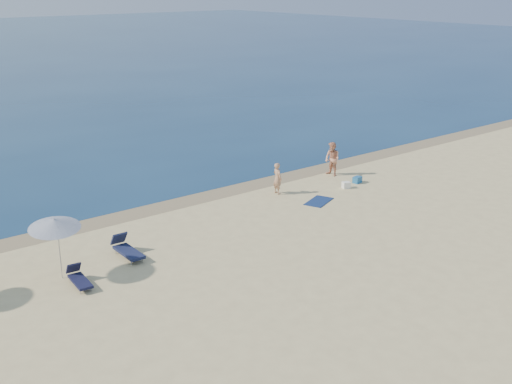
# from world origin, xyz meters

# --- Properties ---
(wet_sand_strip) EXTENTS (240.00, 1.60, 0.00)m
(wet_sand_strip) POSITION_xyz_m (0.00, 19.40, 0.00)
(wet_sand_strip) COLOR #847254
(wet_sand_strip) RESTS_ON ground
(person_left) EXTENTS (0.42, 0.60, 1.56)m
(person_left) POSITION_xyz_m (2.25, 17.53, 0.78)
(person_left) COLOR tan
(person_left) RESTS_ON ground
(person_right) EXTENTS (0.70, 0.89, 1.82)m
(person_right) POSITION_xyz_m (6.53, 18.06, 0.91)
(person_right) COLOR tan
(person_right) RESTS_ON ground
(beach_towel) EXTENTS (1.81, 1.42, 0.03)m
(beach_towel) POSITION_xyz_m (3.01, 15.37, 0.01)
(beach_towel) COLOR #0F1F4C
(beach_towel) RESTS_ON ground
(white_bag) EXTENTS (0.47, 0.44, 0.32)m
(white_bag) POSITION_xyz_m (5.54, 16.03, 0.16)
(white_bag) COLOR white
(white_bag) RESTS_ON ground
(blue_cooler) EXTENTS (0.50, 0.40, 0.32)m
(blue_cooler) POSITION_xyz_m (6.63, 16.29, 0.16)
(blue_cooler) COLOR #1C5D9B
(blue_cooler) RESTS_ON ground
(umbrella_near) EXTENTS (2.26, 2.28, 2.34)m
(umbrella_near) POSITION_xyz_m (-9.81, 15.19, 2.02)
(umbrella_near) COLOR silver
(umbrella_near) RESTS_ON ground
(lounger_left) EXTENTS (0.61, 1.52, 0.65)m
(lounger_left) POSITION_xyz_m (-9.52, 14.15, 0.24)
(lounger_left) COLOR black
(lounger_left) RESTS_ON ground
(lounger_right) EXTENTS (0.62, 1.81, 0.79)m
(lounger_right) POSITION_xyz_m (-7.10, 15.29, 0.29)
(lounger_right) COLOR #161C3E
(lounger_right) RESTS_ON ground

